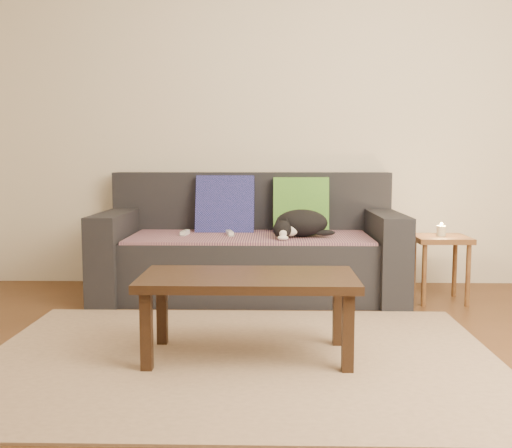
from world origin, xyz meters
name	(u,v)px	position (x,y,z in m)	size (l,w,h in m)	color
ground	(239,370)	(0.00, 0.00, 0.00)	(4.50, 4.50, 0.00)	brown
back_wall	(252,116)	(0.00, 2.00, 1.30)	(4.50, 0.04, 2.60)	beige
sofa	(250,252)	(0.00, 1.57, 0.31)	(2.10, 0.94, 0.87)	#232328
throw_blanket	(250,237)	(0.00, 1.48, 0.43)	(1.66, 0.74, 0.02)	#3F2444
cushion_navy	(225,205)	(-0.19, 1.74, 0.63)	(0.43, 0.11, 0.43)	#111C4C
cushion_green	(301,205)	(0.37, 1.74, 0.63)	(0.41, 0.10, 0.41)	#0B4930
cat	(300,224)	(0.35, 1.40, 0.53)	(0.43, 0.38, 0.19)	black
wii_remote_a	(185,233)	(-0.46, 1.49, 0.46)	(0.15, 0.04, 0.03)	white
wii_remote_b	(230,233)	(-0.14, 1.48, 0.46)	(0.15, 0.04, 0.03)	white
side_table	(441,248)	(1.30, 1.39, 0.37)	(0.36, 0.36, 0.45)	brown
candle	(441,231)	(1.30, 1.39, 0.49)	(0.06, 0.06, 0.09)	beige
rug	(241,358)	(0.00, 0.15, 0.01)	(2.50, 1.80, 0.01)	tan
coffee_table	(248,286)	(0.04, 0.16, 0.36)	(1.04, 0.52, 0.41)	#321E13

